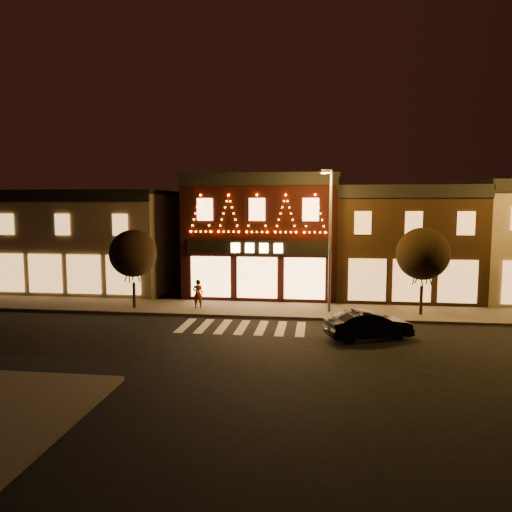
# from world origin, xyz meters

# --- Properties ---
(ground) EXTENTS (120.00, 120.00, 0.00)m
(ground) POSITION_xyz_m (0.00, 0.00, 0.00)
(ground) COLOR black
(ground) RESTS_ON ground
(sidewalk_far) EXTENTS (44.00, 4.00, 0.15)m
(sidewalk_far) POSITION_xyz_m (2.00, 8.00, 0.07)
(sidewalk_far) COLOR #47423D
(sidewalk_far) RESTS_ON ground
(building_left) EXTENTS (12.20, 8.28, 7.30)m
(building_left) POSITION_xyz_m (-13.00, 13.99, 3.66)
(building_left) COLOR #726451
(building_left) RESTS_ON ground
(building_pulp) EXTENTS (10.20, 8.34, 8.30)m
(building_pulp) POSITION_xyz_m (0.00, 13.98, 4.16)
(building_pulp) COLOR black
(building_pulp) RESTS_ON ground
(building_right_a) EXTENTS (9.20, 8.28, 7.50)m
(building_right_a) POSITION_xyz_m (9.50, 13.99, 3.76)
(building_right_a) COLOR #372313
(building_right_a) RESTS_ON ground
(streetlamp_mid) EXTENTS (0.71, 1.85, 8.08)m
(streetlamp_mid) POSITION_xyz_m (4.44, 7.48, 4.89)
(streetlamp_mid) COLOR #59595E
(streetlamp_mid) RESTS_ON sidewalk_far
(tree_left) EXTENTS (2.80, 2.80, 4.68)m
(tree_left) POSITION_xyz_m (-7.05, 7.16, 3.42)
(tree_left) COLOR black
(tree_left) RESTS_ON sidewalk_far
(tree_right) EXTENTS (2.93, 2.93, 4.89)m
(tree_right) POSITION_xyz_m (9.60, 7.62, 3.57)
(tree_right) COLOR black
(tree_right) RESTS_ON sidewalk_far
(dark_sedan) EXTENTS (4.27, 2.72, 1.33)m
(dark_sedan) POSITION_xyz_m (6.24, 2.68, 0.67)
(dark_sedan) COLOR black
(dark_sedan) RESTS_ON ground
(pedestrian) EXTENTS (0.72, 0.58, 1.70)m
(pedestrian) POSITION_xyz_m (-3.28, 7.71, 1.00)
(pedestrian) COLOR gray
(pedestrian) RESTS_ON sidewalk_far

